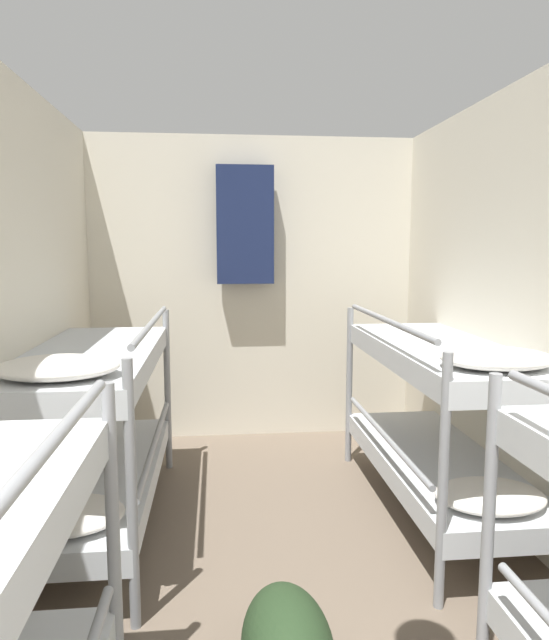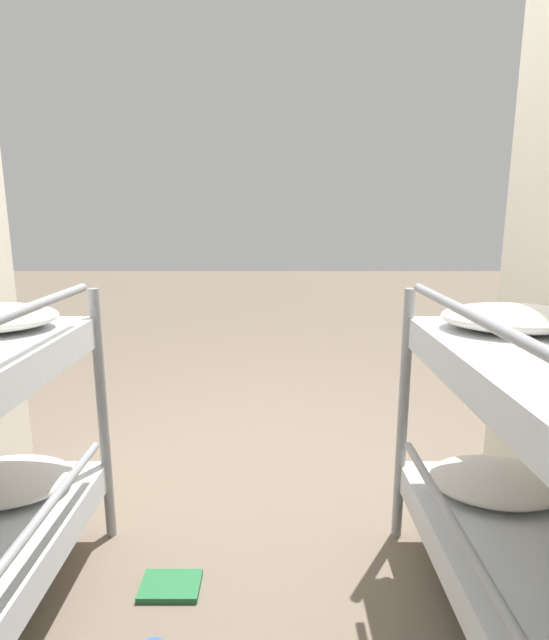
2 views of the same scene
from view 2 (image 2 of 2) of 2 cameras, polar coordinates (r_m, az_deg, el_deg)
The scene contains 2 objects.
ground_plane at distance 2.94m, azimuth -1.89°, elevation -16.81°, with size 20.00×20.00×0.00m, color #6B5B4C.
floor_book at distance 2.21m, azimuth -11.79°, elevation -27.60°, with size 0.23×0.16×0.02m.
Camera 2 is at (-0.09, 2.57, 1.42)m, focal length 28.00 mm.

